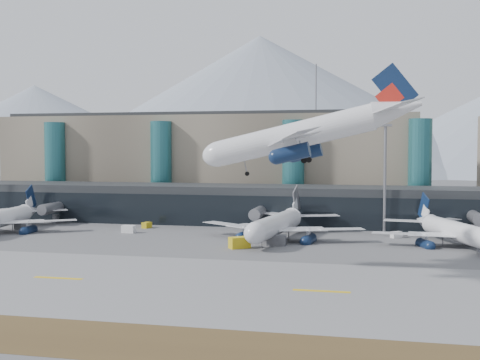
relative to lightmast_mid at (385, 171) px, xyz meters
name	(u,v)px	position (x,y,z in m)	size (l,w,h in m)	color
ground	(210,265)	(-30.00, -48.00, -14.42)	(900.00, 900.00, 0.00)	#515154
runway_strip	(184,284)	(-30.00, -63.00, -14.40)	(400.00, 40.00, 0.04)	slate
dirt_verge	(112,337)	(-30.00, -88.00, -14.42)	(400.00, 14.00, 0.03)	#47351E
runway_markings	(184,284)	(-30.00, -63.00, -14.37)	(128.00, 1.00, 0.02)	gold
concourse	(267,205)	(-30.02, 9.73, -9.45)	(170.00, 27.00, 10.00)	black
terminal_main	(207,162)	(-55.00, 42.00, 1.03)	(130.00, 30.00, 31.00)	gray
teal_towers	(226,168)	(-44.99, 26.01, -0.41)	(116.40, 19.40, 46.00)	#256268
mountain_ridge	(356,115)	(-14.03, 332.00, 31.33)	(910.00, 400.00, 110.00)	gray
lightmast_mid	(385,171)	(0.00, 0.00, 0.00)	(3.00, 1.20, 25.60)	slate
hero_jet	(315,125)	(-11.96, -51.85, 9.01)	(35.89, 36.74, 11.84)	silver
jet_parked_left	(8,212)	(-89.02, -16.41, -10.01)	(36.04, 35.79, 11.67)	silver
jet_parked_mid	(281,217)	(-22.63, -15.44, -9.70)	(38.36, 38.47, 12.47)	silver
jet_parked_right	(448,224)	(12.51, -15.68, -10.21)	(32.65, 34.64, 11.13)	silver
veh_a	(129,229)	(-58.89, -14.10, -13.56)	(3.06, 1.72, 1.72)	silver
veh_b	(147,225)	(-57.83, -5.05, -13.70)	(2.48, 1.53, 1.43)	gold
veh_c	(276,240)	(-22.09, -25.02, -13.34)	(3.90, 2.06, 2.17)	#4E4F54
veh_d	(396,235)	(2.38, -9.02, -13.73)	(2.41, 1.29, 1.38)	silver
veh_f	(20,225)	(-87.87, -13.11, -13.45)	(3.46, 1.83, 1.93)	#4E4F54
veh_h	(240,243)	(-28.76, -30.00, -13.30)	(4.06, 2.14, 2.24)	gold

